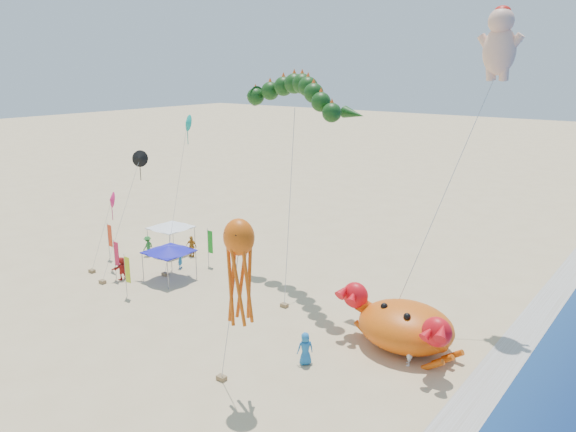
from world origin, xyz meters
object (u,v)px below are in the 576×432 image
Objects in this scene: octopus_kite at (239,264)px; canopy_white at (171,225)px; dragon_kite at (293,100)px; cherub_kite at (499,42)px; canopy_blue at (169,249)px; crab_inflatable at (405,325)px.

canopy_white is at bearing 146.81° from octopus_kite.
octopus_kite reaches higher than canopy_white.
cherub_kite reaches higher than dragon_kite.
octopus_kite is at bearing -109.27° from cherub_kite.
cherub_kite is at bearing 8.52° from canopy_white.
cherub_kite is 30.06m from canopy_white.
dragon_kite is 13.93m from cherub_kite.
canopy_white is (-19.91, 13.02, -4.51)m from octopus_kite.
canopy_blue is at bearing -145.15° from dragon_kite.
octopus_kite is (-4.39, -9.22, 5.46)m from crab_inflatable.
canopy_blue is 6.73m from canopy_white.
cherub_kite is (13.10, 3.01, 3.64)m from dragon_kite.
canopy_blue is at bearing -42.70° from canopy_white.
crab_inflatable is at bearing -8.91° from canopy_white.
octopus_kite is 24.22m from canopy_white.
octopus_kite is (7.19, -13.88, -6.74)m from dragon_kite.
dragon_kite is at bearing 3.84° from canopy_white.
dragon_kite reaches higher than canopy_white.
dragon_kite is 17.02m from octopus_kite.
crab_inflatable is at bearing -21.92° from dragon_kite.
cherub_kite is at bearing 12.96° from dragon_kite.
octopus_kite is (-5.91, -16.89, -10.39)m from cherub_kite.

